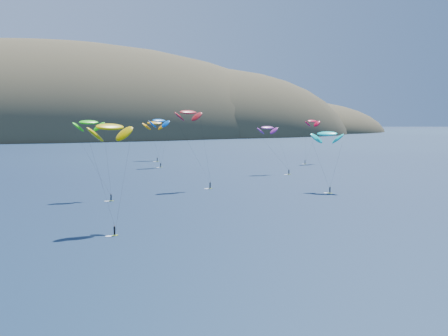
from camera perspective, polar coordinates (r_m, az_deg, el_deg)
name	(u,v)px	position (r m, az deg, el deg)	size (l,w,h in m)	color
ground	(406,284)	(89.97, 16.28, -10.11)	(2800.00, 2800.00, 0.00)	black
island	(66,147)	(637.51, -14.21, 1.92)	(730.00, 300.00, 210.00)	#3D3526
kitesurfer_2	(110,127)	(127.70, -10.40, 3.71)	(10.40, 13.29, 23.05)	#D2FF1C
kitesurfer_3	(89,122)	(173.36, -12.27, 4.09)	(8.75, 11.66, 22.88)	#D2FF1C
kitesurfer_4	(159,121)	(268.28, -5.96, 4.33)	(10.54, 8.36, 22.42)	#D2FF1C
kitesurfer_5	(327,134)	(188.30, 9.41, 3.11)	(9.68, 12.17, 19.54)	#D2FF1C
kitesurfer_6	(267,128)	(238.42, 3.99, 3.69)	(9.95, 10.17, 19.70)	#D2FF1C
kitesurfer_8	(312,121)	(288.33, 8.08, 4.26)	(11.23, 7.28, 21.59)	#D2FF1C
kitesurfer_9	(188,112)	(191.16, -3.29, 5.10)	(11.18, 7.48, 25.82)	#D2FF1C
kitesurfer_11	(154,123)	(306.90, -6.38, 4.11)	(11.91, 15.64, 21.15)	#D2FF1C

